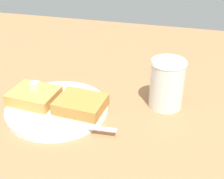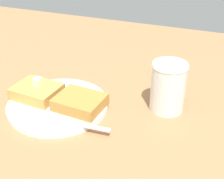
{
  "view_description": "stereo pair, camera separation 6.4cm",
  "coord_description": "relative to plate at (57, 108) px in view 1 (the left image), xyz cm",
  "views": [
    {
      "loc": [
        34.07,
        -49.66,
        38.98
      ],
      "look_at": [
        19.85,
        4.04,
        6.84
      ],
      "focal_mm": 50.0,
      "sensor_mm": 36.0,
      "label": 1
    },
    {
      "loc": [
        40.16,
        -47.67,
        38.98
      ],
      "look_at": [
        19.85,
        4.04,
        6.84
      ],
      "focal_mm": 50.0,
      "sensor_mm": 36.0,
      "label": 2
    }
  ],
  "objects": [
    {
      "name": "table_surface",
      "position": [
        -9.08,
        -0.08,
        -1.89
      ],
      "size": [
        121.78,
        121.78,
        2.34
      ],
      "primitive_type": "cube",
      "color": "#A46E47",
      "rests_on": "ground"
    },
    {
      "name": "plate",
      "position": [
        0.0,
        0.0,
        0.0
      ],
      "size": [
        21.27,
        21.27,
        1.26
      ],
      "color": "white",
      "rests_on": "table_surface"
    },
    {
      "name": "toast_slice_left",
      "position": [
        -5.3,
        0.43,
        1.8
      ],
      "size": [
        10.16,
        8.58,
        2.51
      ],
      "primitive_type": "cube",
      "rotation": [
        0.0,
        0.0,
        -0.08
      ],
      "color": "gold",
      "rests_on": "plate"
    },
    {
      "name": "toast_slice_middle",
      "position": [
        5.3,
        -0.43,
        1.8
      ],
      "size": [
        10.16,
        8.58,
        2.51
      ],
      "primitive_type": "cube",
      "rotation": [
        0.0,
        0.0,
        -0.08
      ],
      "color": "#B27D37",
      "rests_on": "plate"
    },
    {
      "name": "butter_pat_primary",
      "position": [
        -5.09,
        0.87,
        3.95
      ],
      "size": [
        1.68,
        1.85,
        1.79
      ],
      "primitive_type": "cube",
      "rotation": [
        0.0,
        0.0,
        1.61
      ],
      "color": "beige",
      "rests_on": "toast_slice_left"
    },
    {
      "name": "fork",
      "position": [
        5.06,
        -5.87,
        0.72
      ],
      "size": [
        16.06,
        2.44,
        0.36
      ],
      "color": "silver",
      "rests_on": "plate"
    },
    {
      "name": "syrup_jar",
      "position": [
        21.54,
        7.93,
        4.18
      ],
      "size": [
        7.35,
        7.35,
        10.48
      ],
      "color": "#5C2810",
      "rests_on": "table_surface"
    }
  ]
}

